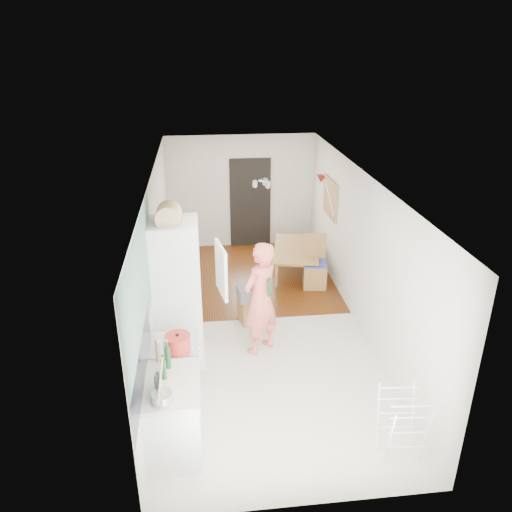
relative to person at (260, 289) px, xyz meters
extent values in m
cube|color=beige|center=(0.09, 0.71, -1.04)|extent=(3.20, 7.00, 0.01)
cube|color=#61300B|center=(0.09, 2.56, -1.03)|extent=(3.20, 3.30, 0.01)
cube|color=slate|center=(-1.50, -1.29, 0.81)|extent=(0.02, 3.00, 1.30)
cube|color=black|center=(-1.50, -1.84, 0.11)|extent=(0.02, 1.90, 0.50)
cube|color=black|center=(0.29, 4.19, -0.04)|extent=(0.90, 0.04, 2.00)
cube|color=white|center=(-1.21, -1.84, -0.61)|extent=(0.60, 0.90, 0.86)
cube|color=silver|center=(-1.21, -1.84, -0.15)|extent=(0.62, 0.92, 0.06)
cube|color=white|center=(-1.21, -1.09, -0.60)|extent=(0.60, 0.60, 0.88)
cube|color=silver|center=(-1.21, -1.09, -0.14)|extent=(0.60, 0.60, 0.04)
cube|color=white|center=(-1.18, -0.07, 0.04)|extent=(0.66, 0.66, 2.15)
cube|color=white|center=(-0.57, -0.37, 0.51)|extent=(0.14, 0.56, 0.70)
cube|color=white|center=(-0.87, -0.07, 0.51)|extent=(0.02, 0.52, 0.66)
cube|color=#D8B36E|center=(1.67, 2.61, 0.51)|extent=(0.03, 0.90, 0.70)
cube|color=#AB7A3A|center=(1.65, 2.61, 0.51)|extent=(0.00, 0.94, 0.74)
cone|color=maroon|center=(1.63, 3.26, 0.71)|extent=(0.18, 0.18, 0.16)
imported|color=#E86558|center=(0.00, 0.00, 0.00)|extent=(0.90, 0.87, 2.07)
imported|color=#AB7A3A|center=(1.07, 2.59, -0.81)|extent=(0.99, 1.44, 0.46)
cube|color=slate|center=(-0.06, 0.81, -0.48)|extent=(0.46, 0.46, 0.19)
cylinder|color=red|center=(-1.15, -1.20, -0.03)|extent=(0.34, 0.34, 0.18)
cylinder|color=silver|center=(-1.28, -2.16, -0.06)|extent=(0.25, 0.25, 0.11)
cylinder|color=#1A4421|center=(0.11, -0.13, 0.09)|extent=(0.06, 0.06, 0.27)
cylinder|color=#1A4421|center=(-1.25, -1.57, 0.02)|extent=(0.07, 0.07, 0.27)
cylinder|color=#1A4421|center=(-1.28, -1.77, 0.01)|extent=(0.07, 0.07, 0.25)
cylinder|color=beige|center=(-1.33, -1.97, -0.01)|extent=(0.09, 0.09, 0.21)
cylinder|color=tan|center=(-1.27, -1.41, -0.01)|extent=(0.06, 0.06, 0.21)
cylinder|color=tan|center=(-1.36, -1.43, 0.00)|extent=(0.07, 0.07, 0.23)
camera|label=1|loc=(-0.79, -6.33, 3.32)|focal=35.00mm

